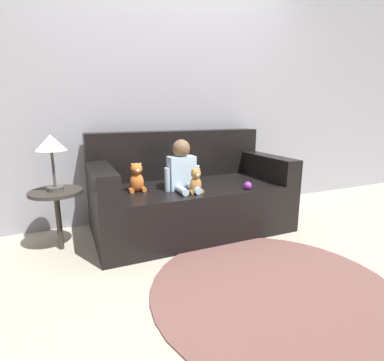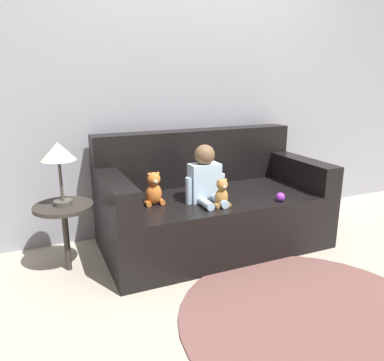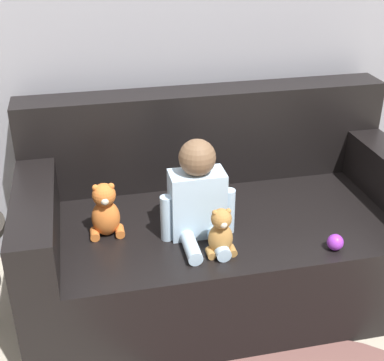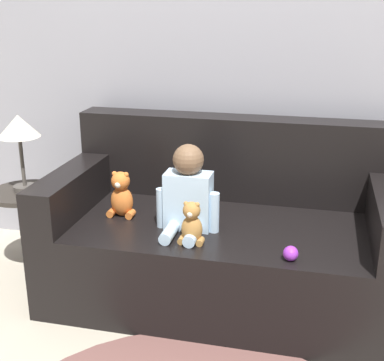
{
  "view_description": "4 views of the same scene",
  "coord_description": "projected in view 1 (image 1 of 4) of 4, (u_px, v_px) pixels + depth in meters",
  "views": [
    {
      "loc": [
        -1.03,
        -2.35,
        1.05
      ],
      "look_at": [
        -0.04,
        -0.11,
        0.48
      ],
      "focal_mm": 28.0,
      "sensor_mm": 36.0,
      "label": 1
    },
    {
      "loc": [
        -1.25,
        -2.43,
        1.28
      ],
      "look_at": [
        -0.19,
        -0.01,
        0.55
      ],
      "focal_mm": 35.0,
      "sensor_mm": 36.0,
      "label": 2
    },
    {
      "loc": [
        -0.55,
        -1.9,
        1.62
      ],
      "look_at": [
        -0.14,
        -0.01,
        0.61
      ],
      "focal_mm": 50.0,
      "sensor_mm": 36.0,
      "label": 3
    },
    {
      "loc": [
        0.42,
        -2.39,
        1.46
      ],
      "look_at": [
        -0.14,
        -0.06,
        0.64
      ],
      "focal_mm": 50.0,
      "sensor_mm": 36.0,
      "label": 4
    }
  ],
  "objects": [
    {
      "name": "person_baby",
      "position": [
        182.0,
        169.0,
        2.43
      ],
      "size": [
        0.3,
        0.29,
        0.41
      ],
      "color": "silver",
      "rests_on": "couch"
    },
    {
      "name": "teddy_bear_brown",
      "position": [
        196.0,
        182.0,
        2.33
      ],
      "size": [
        0.12,
        0.09,
        0.2
      ],
      "color": "#AD7A3D",
      "rests_on": "couch"
    },
    {
      "name": "floor_rug",
      "position": [
        274.0,
        289.0,
        1.8
      ],
      "size": [
        1.48,
        1.48,
        0.01
      ],
      "color": "brown",
      "rests_on": "ground_plane"
    },
    {
      "name": "toy_ball",
      "position": [
        248.0,
        185.0,
        2.46
      ],
      "size": [
        0.06,
        0.06,
        0.06
      ],
      "color": "purple",
      "rests_on": "couch"
    },
    {
      "name": "ground_plane",
      "position": [
        192.0,
        229.0,
        2.74
      ],
      "size": [
        12.0,
        12.0,
        0.0
      ],
      "primitive_type": "plane",
      "color": "#B7AD99"
    },
    {
      "name": "side_table",
      "position": [
        53.0,
        168.0,
        2.2
      ],
      "size": [
        0.39,
        0.39,
        0.89
      ],
      "color": "#332D28",
      "rests_on": "ground_plane"
    },
    {
      "name": "couch",
      "position": [
        189.0,
        195.0,
        2.72
      ],
      "size": [
        1.69,
        0.87,
        0.87
      ],
      "color": "black",
      "rests_on": "ground_plane"
    },
    {
      "name": "wall_back",
      "position": [
        170.0,
        85.0,
        2.91
      ],
      "size": [
        8.0,
        0.05,
        2.6
      ],
      "color": "#93939E",
      "rests_on": "ground_plane"
    },
    {
      "name": "plush_toy_side",
      "position": [
        137.0,
        178.0,
        2.37
      ],
      "size": [
        0.14,
        0.11,
        0.23
      ],
      "color": "orange",
      "rests_on": "couch"
    }
  ]
}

